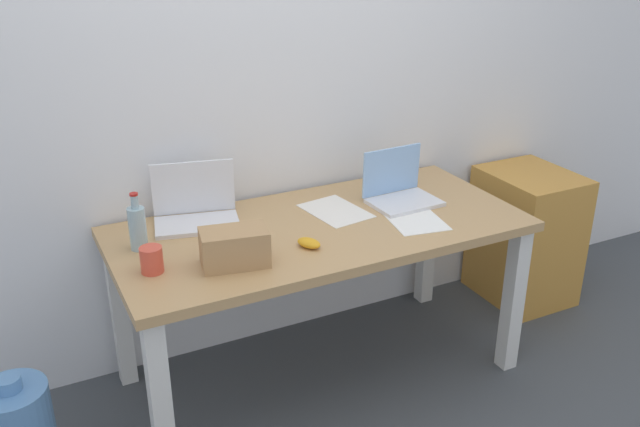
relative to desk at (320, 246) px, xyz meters
name	(u,v)px	position (x,y,z in m)	size (l,w,h in m)	color
ground_plane	(320,372)	(0.00, 0.00, -0.63)	(8.00, 8.00, 0.00)	#42474C
back_wall	(273,63)	(0.00, 0.45, 0.67)	(5.20, 0.08, 2.60)	white
desk	(320,246)	(0.00, 0.00, 0.00)	(1.68, 0.78, 0.73)	tan
laptop_left	(196,210)	(-0.44, 0.25, 0.15)	(0.37, 0.28, 0.24)	silver
laptop_right	(400,191)	(0.42, 0.06, 0.14)	(0.30, 0.23, 0.23)	silver
beer_bottle	(137,227)	(-0.71, 0.11, 0.18)	(0.06, 0.06, 0.23)	#99B7C1
computer_mouse	(309,243)	(-0.13, -0.16, 0.11)	(0.06, 0.10, 0.03)	gold
cardboard_box	(235,247)	(-0.43, -0.17, 0.16)	(0.24, 0.14, 0.13)	tan
coffee_mug	(152,260)	(-0.71, -0.09, 0.14)	(0.08, 0.08, 0.10)	#D84C38
paper_sheet_front_right	(414,219)	(0.37, -0.12, 0.10)	(0.21, 0.30, 0.00)	white
paper_sheet_near_back	(336,211)	(0.12, 0.10, 0.10)	(0.21, 0.30, 0.00)	white
filing_cabinet	(525,236)	(1.27, 0.15, -0.29)	(0.40, 0.48, 0.69)	#C68938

